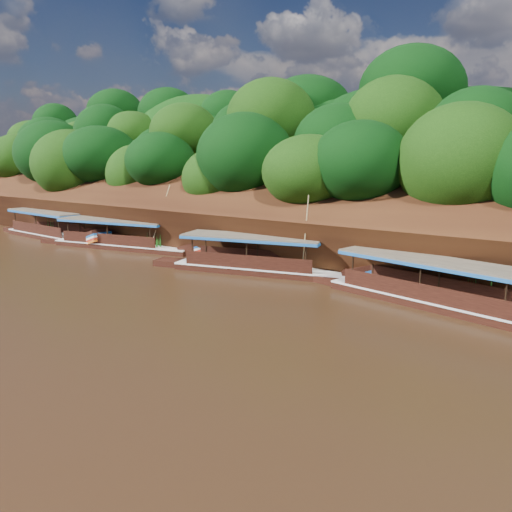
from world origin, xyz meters
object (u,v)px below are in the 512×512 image
at_px(boat_2, 131,243).
at_px(boat_1, 273,266).
at_px(boat_0, 458,301).
at_px(boat_3, 56,233).

bearing_deg(boat_2, boat_1, -14.18).
xyz_separation_m(boat_0, boat_3, (-37.86, 0.97, 0.03)).
bearing_deg(boat_0, boat_3, -170.37).
xyz_separation_m(boat_0, boat_1, (-12.43, 1.29, 0.01)).
height_order(boat_0, boat_1, boat_0).
bearing_deg(boat_0, boat_1, -174.84).
height_order(boat_1, boat_3, boat_1).
bearing_deg(boat_3, boat_1, 2.96).
relative_size(boat_0, boat_1, 1.06).
relative_size(boat_1, boat_2, 0.93).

